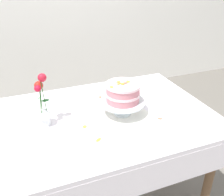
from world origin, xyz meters
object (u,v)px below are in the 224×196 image
object	(u,v)px
dining_table	(107,127)
layer_cake	(123,92)
cake_stand	(123,103)
flower_vase	(43,107)

from	to	relation	value
dining_table	layer_cake	xyz separation A→B (m)	(0.10, -0.02, 0.25)
cake_stand	flower_vase	world-z (taller)	flower_vase
cake_stand	layer_cake	world-z (taller)	layer_cake
dining_table	flower_vase	world-z (taller)	flower_vase
dining_table	layer_cake	bearing A→B (deg)	-9.54
cake_stand	dining_table	bearing A→B (deg)	170.45
cake_stand	layer_cake	xyz separation A→B (m)	(-0.00, 0.00, 0.08)
dining_table	cake_stand	bearing A→B (deg)	-9.55
layer_cake	cake_stand	bearing A→B (deg)	-19.83
cake_stand	layer_cake	bearing A→B (deg)	160.17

